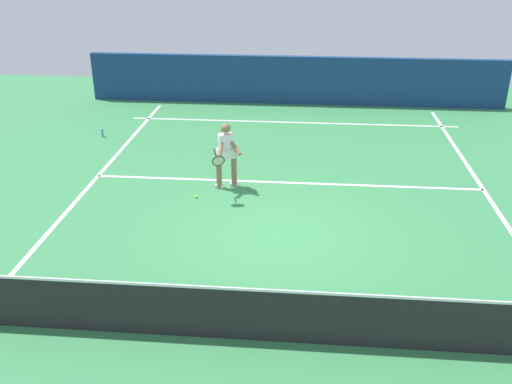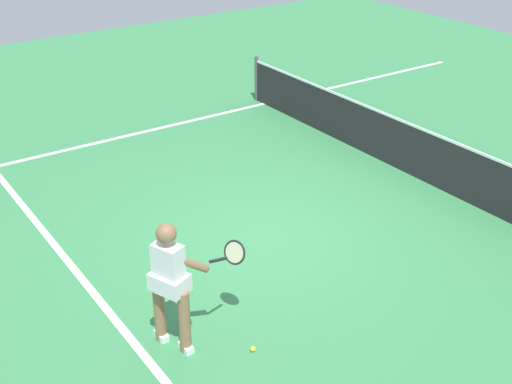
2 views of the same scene
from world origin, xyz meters
The scene contains 9 objects.
ground_plane centered at (0.00, 0.00, 0.00)m, with size 25.53×25.53×0.00m, color #38844C.
court_back_wall centered at (0.00, -9.52, 0.82)m, with size 14.19×0.24×1.63m, color navy.
baseline_marking centered at (0.00, -7.32, 0.00)m, with size 10.19×0.10×0.01m, color white.
service_line_marking centered at (0.00, -2.58, 0.00)m, with size 9.19×0.10×0.01m, color white.
sideline_right_marking centered at (4.59, 0.00, 0.00)m, with size 0.10×17.64×0.01m, color white.
court_net centered at (0.00, 3.21, 0.45)m, with size 9.87×0.08×0.98m.
tennis_player centered at (1.36, -2.19, 0.85)m, with size 0.67×1.11×1.55m.
tennis_ball_near centered at (1.96, -1.56, 0.03)m, with size 0.07×0.07×0.07m, color #D1E533.
water_bottle centered at (5.47, -5.47, 0.12)m, with size 0.07×0.07×0.24m, color #4C9EE5.
Camera 1 is at (-0.42, 9.87, 5.45)m, focal length 40.00 mm.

